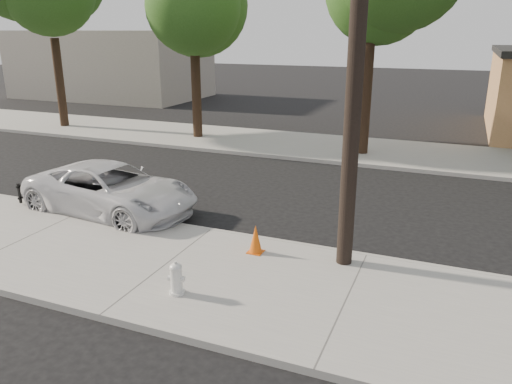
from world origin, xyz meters
TOP-DOWN VIEW (x-y plane):
  - ground at (0.00, 0.00)m, footprint 120.00×120.00m
  - near_sidewalk at (0.00, -4.30)m, footprint 90.00×4.40m
  - far_sidewalk at (0.00, 8.50)m, footprint 90.00×5.00m
  - curb_near at (0.00, -2.10)m, footprint 90.00×0.12m
  - building_far at (-20.00, 20.00)m, footprint 14.00×8.00m
  - utility_pole at (3.60, -2.70)m, footprint 1.40×0.34m
  - tree_b at (-5.81, 8.06)m, footprint 4.34×4.20m
  - police_cruiser at (-3.35, -1.77)m, footprint 5.37×2.87m
  - fire_hydrant at (0.89, -5.30)m, footprint 0.35×0.31m
  - traffic_cone at (1.60, -2.97)m, footprint 0.35×0.35m

SIDE VIEW (x-z plane):
  - ground at x=0.00m, z-range 0.00..0.00m
  - near_sidewalk at x=0.00m, z-range 0.00..0.15m
  - far_sidewalk at x=0.00m, z-range 0.00..0.15m
  - curb_near at x=0.00m, z-range -0.01..0.15m
  - fire_hydrant at x=0.89m, z-range 0.14..0.78m
  - traffic_cone at x=1.60m, z-range 0.14..0.81m
  - police_cruiser at x=-3.35m, z-range 0.00..1.43m
  - building_far at x=-20.00m, z-range 0.00..5.00m
  - utility_pole at x=3.60m, z-range 0.20..9.20m
  - tree_b at x=-5.81m, z-range 1.93..10.38m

